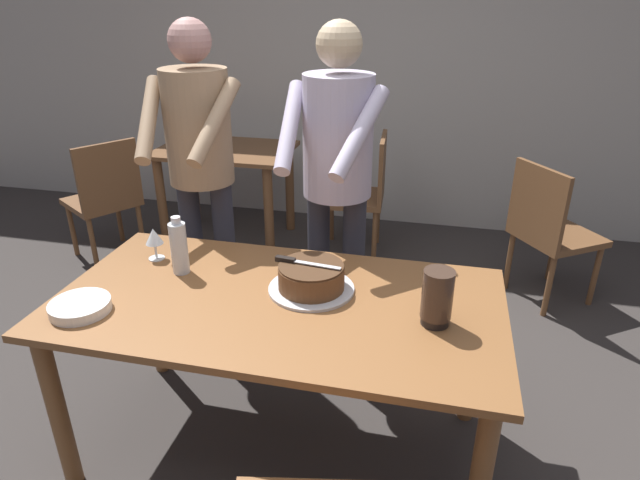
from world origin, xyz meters
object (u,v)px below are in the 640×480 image
at_px(main_dining_table, 279,322).
at_px(plate_stack, 80,307).
at_px(background_chair_0, 363,191).
at_px(person_standing_beside, 200,158).
at_px(water_bottle, 179,247).
at_px(cake_on_platter, 311,279).
at_px(cake_knife, 294,261).
at_px(background_table, 226,169).
at_px(wine_glass_near, 154,237).
at_px(background_chair_2, 549,229).
at_px(hurricane_lamp, 437,297).
at_px(person_cutting_cake, 337,169).
at_px(background_chair_1, 105,196).

bearing_deg(main_dining_table, plate_stack, -160.08).
distance_m(plate_stack, background_chair_0, 2.39).
bearing_deg(person_standing_beside, water_bottle, -75.71).
xyz_separation_m(cake_on_platter, cake_knife, (-0.07, 0.01, 0.06)).
height_order(main_dining_table, person_standing_beside, person_standing_beside).
bearing_deg(background_table, wine_glass_near, -76.76).
distance_m(background_chair_0, background_chair_2, 1.30).
bearing_deg(main_dining_table, background_table, 117.33).
distance_m(main_dining_table, hurricane_lamp, 0.63).
relative_size(cake_on_platter, water_bottle, 1.36).
height_order(hurricane_lamp, background_table, hurricane_lamp).
height_order(cake_on_platter, background_chair_2, background_chair_2).
xyz_separation_m(person_cutting_cake, person_standing_beside, (-0.70, 0.03, 0.00)).
distance_m(water_bottle, background_chair_0, 1.99).
distance_m(hurricane_lamp, background_table, 2.66).
relative_size(cake_knife, plate_stack, 1.23).
xyz_separation_m(plate_stack, background_chair_0, (0.70, 2.27, -0.28)).
bearing_deg(main_dining_table, cake_on_platter, 42.39).
bearing_deg(background_chair_2, person_standing_beside, -153.96).
bearing_deg(background_chair_0, main_dining_table, -90.58).
bearing_deg(background_chair_2, plate_stack, -136.36).
relative_size(plate_stack, person_standing_beside, 0.13).
bearing_deg(background_table, main_dining_table, -62.67).
relative_size(cake_on_platter, background_table, 0.34).
height_order(plate_stack, background_chair_1, background_chair_1).
bearing_deg(cake_knife, background_chair_0, 90.47).
distance_m(cake_knife, background_chair_1, 2.29).
distance_m(hurricane_lamp, person_standing_beside, 1.41).
xyz_separation_m(cake_on_platter, water_bottle, (-0.57, 0.02, 0.06)).
bearing_deg(background_table, background_chair_0, -1.08).
bearing_deg(background_chair_0, background_table, 178.92).
bearing_deg(cake_knife, person_standing_beside, 137.75).
xyz_separation_m(main_dining_table, person_standing_beside, (-0.60, 0.69, 0.43)).
bearing_deg(person_standing_beside, background_chair_0, 64.90).
xyz_separation_m(cake_knife, plate_stack, (-0.72, -0.35, -0.10)).
bearing_deg(background_table, cake_on_platter, -59.10).
bearing_deg(background_table, person_cutting_cake, -50.33).
xyz_separation_m(cake_knife, background_chair_2, (1.21, 1.48, -0.37)).
xyz_separation_m(cake_knife, hurricane_lamp, (0.55, -0.14, -0.01)).
bearing_deg(main_dining_table, person_standing_beside, 131.27).
xyz_separation_m(wine_glass_near, background_chair_2, (1.87, 1.38, -0.36)).
bearing_deg(hurricane_lamp, wine_glass_near, 168.74).
xyz_separation_m(wine_glass_near, person_cutting_cake, (0.72, 0.45, 0.22)).
relative_size(wine_glass_near, background_table, 0.14).
bearing_deg(background_chair_0, hurricane_lamp, -74.46).
bearing_deg(person_standing_beside, background_chair_1, 145.36).
bearing_deg(cake_on_platter, background_table, 120.90).
xyz_separation_m(main_dining_table, cake_knife, (0.04, 0.11, 0.22)).
distance_m(cake_on_platter, plate_stack, 0.86).
relative_size(cake_on_platter, wine_glass_near, 2.36).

